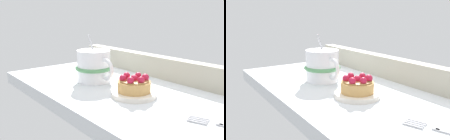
% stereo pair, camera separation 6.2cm
% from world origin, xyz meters
% --- Properties ---
extents(ground_plane, '(0.79, 0.35, 0.03)m').
position_xyz_m(ground_plane, '(0.00, 0.00, -0.02)').
color(ground_plane, silver).
extents(window_rail_back, '(0.78, 0.03, 0.06)m').
position_xyz_m(window_rail_back, '(0.00, 0.16, 0.03)').
color(window_rail_back, '#B2AD99').
rests_on(window_rail_back, ground_plane).
extents(dessert_plate, '(0.10, 0.10, 0.01)m').
position_xyz_m(dessert_plate, '(0.02, -0.02, 0.01)').
color(dessert_plate, silver).
rests_on(dessert_plate, ground_plane).
extents(raspberry_tart, '(0.08, 0.08, 0.04)m').
position_xyz_m(raspberry_tart, '(0.02, -0.02, 0.03)').
color(raspberry_tart, tan).
rests_on(raspberry_tart, dessert_plate).
extents(coffee_mug, '(0.13, 0.10, 0.13)m').
position_xyz_m(coffee_mug, '(-0.13, -0.02, 0.04)').
color(coffee_mug, white).
rests_on(coffee_mug, ground_plane).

